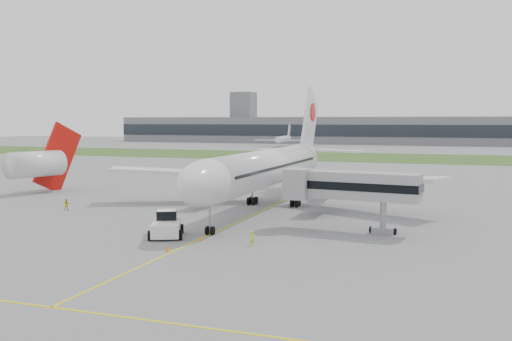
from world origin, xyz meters
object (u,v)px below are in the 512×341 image
(ground_crew_near, at_px, (252,238))
(pushback_tug, at_px, (166,225))
(airliner, at_px, (269,167))
(jet_bridge, at_px, (347,186))
(neighbor_aircraft, at_px, (39,163))

(ground_crew_near, bearing_deg, pushback_tug, -52.01)
(airliner, height_order, pushback_tug, airliner)
(jet_bridge, distance_m, neighbor_aircraft, 56.78)
(pushback_tug, xyz_separation_m, jet_bridge, (17.29, 8.71, 3.79))
(airliner, distance_m, pushback_tug, 22.84)
(airliner, distance_m, ground_crew_near, 24.76)
(jet_bridge, bearing_deg, airliner, 141.70)
(pushback_tug, bearing_deg, jet_bridge, 2.23)
(airliner, xyz_separation_m, neighbor_aircraft, (-41.19, 2.65, -0.70))
(jet_bridge, distance_m, ground_crew_near, 13.22)
(airliner, bearing_deg, neighbor_aircraft, 176.32)
(ground_crew_near, bearing_deg, neighbor_aircraft, -72.59)
(airliner, height_order, neighbor_aircraft, airliner)
(ground_crew_near, bearing_deg, jet_bridge, -169.18)
(pushback_tug, height_order, jet_bridge, jet_bridge)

